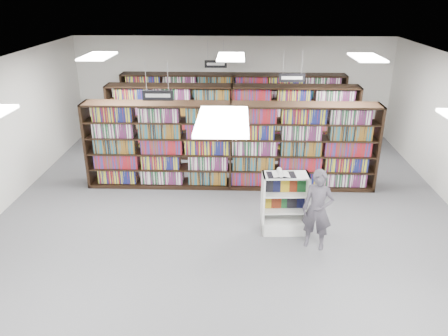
{
  "coord_description": "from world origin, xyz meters",
  "views": [
    {
      "loc": [
        0.18,
        -7.91,
        4.62
      ],
      "look_at": [
        -0.1,
        0.5,
        1.1
      ],
      "focal_mm": 35.0,
      "sensor_mm": 36.0,
      "label": 1
    }
  ],
  "objects_px": {
    "endcap_display": "(284,211)",
    "open_book": "(281,174)",
    "shopper": "(318,210)",
    "bookshelf_row_near": "(230,146)"
  },
  "relations": [
    {
      "from": "endcap_display",
      "to": "open_book",
      "type": "bearing_deg",
      "value": -146.28
    },
    {
      "from": "bookshelf_row_near",
      "to": "shopper",
      "type": "xyz_separation_m",
      "value": [
        1.67,
        -2.7,
        -0.27
      ]
    },
    {
      "from": "endcap_display",
      "to": "open_book",
      "type": "xyz_separation_m",
      "value": [
        -0.11,
        -0.08,
        0.85
      ]
    },
    {
      "from": "shopper",
      "to": "open_book",
      "type": "bearing_deg",
      "value": 162.98
    },
    {
      "from": "shopper",
      "to": "endcap_display",
      "type": "bearing_deg",
      "value": 153.81
    },
    {
      "from": "endcap_display",
      "to": "open_book",
      "type": "height_order",
      "value": "open_book"
    },
    {
      "from": "bookshelf_row_near",
      "to": "open_book",
      "type": "distance_m",
      "value": 2.44
    },
    {
      "from": "bookshelf_row_near",
      "to": "endcap_display",
      "type": "relative_size",
      "value": 5.54
    },
    {
      "from": "bookshelf_row_near",
      "to": "endcap_display",
      "type": "distance_m",
      "value": 2.48
    },
    {
      "from": "bookshelf_row_near",
      "to": "endcap_display",
      "type": "xyz_separation_m",
      "value": [
        1.12,
        -2.13,
        -0.61
      ]
    }
  ]
}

